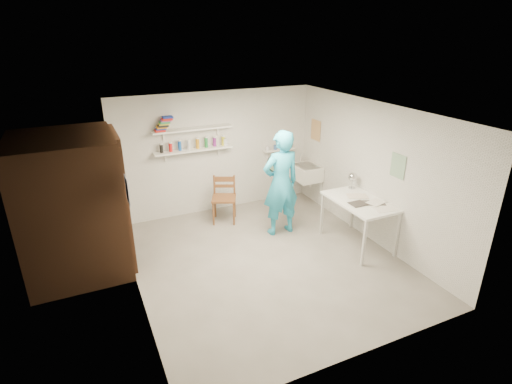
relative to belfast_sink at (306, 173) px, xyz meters
name	(u,v)px	position (x,y,z in m)	size (l,w,h in m)	color
floor	(266,261)	(-1.75, -1.70, -0.71)	(4.00, 4.50, 0.02)	slate
ceiling	(268,111)	(-1.75, -1.70, 1.71)	(4.00, 4.50, 0.02)	silver
wall_back	(217,153)	(-1.75, 0.56, 0.50)	(4.00, 0.02, 2.40)	silver
wall_front	(364,268)	(-1.75, -3.96, 0.50)	(4.00, 0.02, 2.40)	silver
wall_left	(129,216)	(-3.76, -1.70, 0.50)	(0.02, 4.50, 2.40)	silver
wall_right	(373,173)	(0.26, -1.70, 0.50)	(0.02, 4.50, 2.40)	silver
doorway_recess	(122,201)	(-3.74, -0.65, 0.30)	(0.02, 0.90, 2.00)	black
corridor_box	(72,206)	(-4.45, -0.65, 0.35)	(1.40, 1.50, 2.10)	brown
door_lintel	(114,134)	(-3.72, -0.65, 1.35)	(0.06, 1.05, 0.10)	brown
door_jamb_near	(128,213)	(-3.72, -1.15, 0.30)	(0.06, 0.10, 2.00)	brown
door_jamb_far	(119,190)	(-3.72, -0.15, 0.30)	(0.06, 0.10, 2.00)	brown
shelf_lower	(194,150)	(-2.25, 0.43, 0.65)	(1.50, 0.22, 0.03)	white
shelf_upper	(192,129)	(-2.25, 0.43, 1.05)	(1.50, 0.22, 0.03)	white
ledge_shelf	(279,150)	(-0.40, 0.47, 0.42)	(0.70, 0.14, 0.03)	white
poster_left	(127,190)	(-3.74, -1.65, 0.85)	(0.01, 0.28, 0.36)	#334C7F
poster_right_a	(316,130)	(0.24, 0.10, 0.85)	(0.01, 0.34, 0.42)	#995933
poster_right_b	(398,166)	(0.24, -2.25, 0.80)	(0.01, 0.30, 0.38)	#3F724C
belfast_sink	(306,173)	(0.00, 0.00, 0.00)	(0.48, 0.60, 0.30)	white
man	(281,183)	(-1.09, -0.92, 0.26)	(0.70, 0.46, 1.91)	#29A6CD
wall_clock	(276,163)	(-1.09, -0.70, 0.58)	(0.34, 0.34, 0.04)	beige
wooden_chair	(224,198)	(-1.86, -0.07, -0.22)	(0.45, 0.42, 0.96)	brown
work_table	(358,223)	(-0.11, -1.87, -0.28)	(0.75, 1.25, 0.83)	white
desk_lamp	(353,177)	(0.10, -1.38, 0.35)	(0.16, 0.16, 0.16)	silver
spray_cans	(193,145)	(-2.25, 0.43, 0.75)	(1.29, 0.06, 0.17)	black
book_stack	(164,124)	(-2.77, 0.43, 1.19)	(0.34, 0.14, 0.25)	red
ledge_pots	(279,147)	(-0.40, 0.47, 0.48)	(0.48, 0.07, 0.09)	silver
papers	(360,200)	(-0.11, -1.87, 0.14)	(0.30, 0.22, 0.02)	silver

